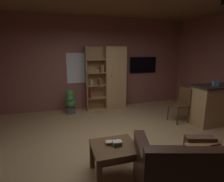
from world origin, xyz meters
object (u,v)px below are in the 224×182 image
dining_chair (181,102)px  kitchen_bar_counter (217,104)px  bookshelf_cabinet (112,78)px  potted_floor_plant (70,102)px  leather_couch (199,173)px  tissue_box (216,83)px  coffee_table (114,151)px  wall_mounted_tv (143,65)px  table_book_0 (117,145)px  table_book_2 (117,142)px  table_book_1 (109,142)px

dining_chair → kitchen_bar_counter: bearing=-25.1°
bookshelf_cabinet → potted_floor_plant: bearing=-172.6°
kitchen_bar_counter → leather_couch: bearing=-140.7°
leather_couch → dining_chair: dining_chair is taller
tissue_box → coffee_table: (-2.98, -1.12, -0.69)m
tissue_box → wall_mounted_tv: wall_mounted_tv is taller
potted_floor_plant → kitchen_bar_counter: bearing=-27.7°
coffee_table → table_book_0: 0.11m
potted_floor_plant → wall_mounted_tv: (2.57, 0.39, 1.02)m
leather_couch → wall_mounted_tv: wall_mounted_tv is taller
tissue_box → table_book_2: size_ratio=0.90×
leather_couch → wall_mounted_tv: 4.39m
coffee_table → wall_mounted_tv: wall_mounted_tv is taller
table_book_1 → wall_mounted_tv: 4.10m
kitchen_bar_counter → tissue_box: size_ratio=11.39×
tissue_box → leather_couch: (-2.05, -1.80, -0.76)m
wall_mounted_tv → table_book_2: bearing=-121.4°
coffee_table → table_book_1: size_ratio=6.02×
wall_mounted_tv → tissue_box: bearing=-69.7°
table_book_1 → potted_floor_plant: potted_floor_plant is taller
dining_chair → wall_mounted_tv: (-0.21, 1.89, 0.85)m
coffee_table → wall_mounted_tv: 4.15m
dining_chair → leather_couch: bearing=-122.8°
bookshelf_cabinet → coffee_table: (-0.94, -3.20, -0.60)m
bookshelf_cabinet → potted_floor_plant: bookshelf_cabinet is taller
coffee_table → table_book_0: (0.03, -0.01, 0.11)m
leather_couch → table_book_1: leather_couch is taller
tissue_box → leather_couch: tissue_box is taller
kitchen_bar_counter → table_book_1: size_ratio=12.38×
coffee_table → table_book_2: table_book_2 is taller
leather_couch → tissue_box: bearing=41.2°
bookshelf_cabinet → table_book_1: 3.33m
kitchen_bar_counter → table_book_0: bearing=-159.7°
table_book_0 → table_book_1: size_ratio=1.20×
bookshelf_cabinet → table_book_1: size_ratio=18.06×
dining_chair → bookshelf_cabinet: bearing=129.8°
table_book_2 → coffee_table: bearing=168.4°
kitchen_bar_counter → wall_mounted_tv: wall_mounted_tv is taller
kitchen_bar_counter → table_book_2: 3.31m
table_book_1 → bookshelf_cabinet: bearing=72.4°
kitchen_bar_counter → wall_mounted_tv: (-1.02, 2.27, 0.87)m
kitchen_bar_counter → tissue_box: (-0.17, -0.02, 0.56)m
table_book_1 → table_book_2: 0.12m
bookshelf_cabinet → kitchen_bar_counter: size_ratio=1.46×
tissue_box → table_book_2: (-2.94, -1.13, -0.53)m
potted_floor_plant → table_book_0: bearing=-81.2°
bookshelf_cabinet → table_book_0: 3.38m
table_book_1 → dining_chair: size_ratio=0.12×
kitchen_bar_counter → tissue_box: 0.59m
potted_floor_plant → leather_couch: bearing=-69.8°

